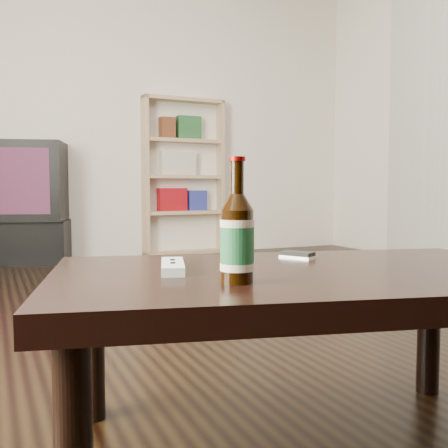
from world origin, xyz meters
name	(u,v)px	position (x,y,z in m)	size (l,w,h in m)	color
floor	(265,350)	(0.00, 0.00, -0.01)	(5.00, 6.00, 0.01)	black
wall_back	(106,109)	(0.00, 3.01, 1.35)	(5.00, 0.02, 2.70)	beige
tv_stand	(13,242)	(-0.81, 2.93, 0.18)	(0.90, 0.45, 0.36)	black
tv	(11,181)	(-0.81, 2.93, 0.69)	(0.99, 0.76, 0.66)	black
bookshelf	(178,174)	(0.70, 3.07, 0.77)	(0.81, 0.39, 1.48)	tan
coffee_table	(301,294)	(-0.30, -0.73, 0.38)	(1.30, 0.94, 0.44)	black
beer_bottle	(237,239)	(-0.51, -0.82, 0.53)	(0.09, 0.09, 0.26)	black
phone	(298,255)	(-0.19, -0.53, 0.45)	(0.09, 0.11, 0.02)	#B6B6B9
remote	(173,266)	(-0.59, -0.62, 0.45)	(0.11, 0.20, 0.02)	silver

